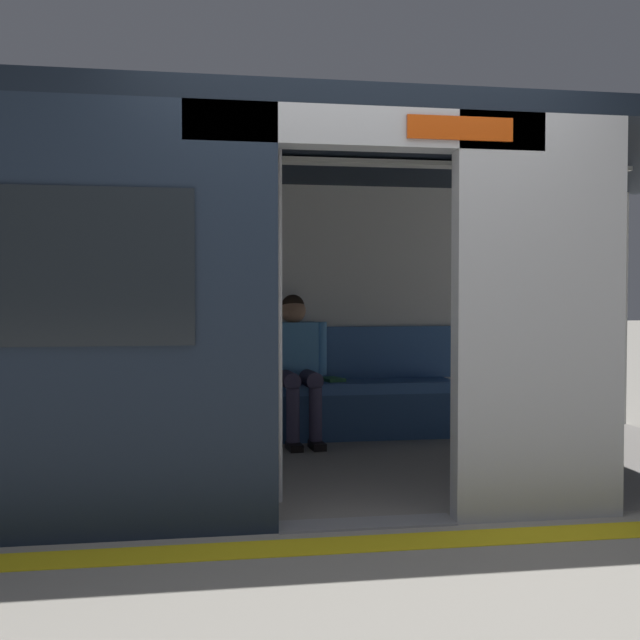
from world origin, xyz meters
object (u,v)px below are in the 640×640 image
at_px(bench_seat, 306,396).
at_px(train_car, 319,249).
at_px(person_seated, 295,357).
at_px(book, 332,379).
at_px(grab_pole_door, 279,318).
at_px(handbag, 245,373).

bearing_deg(bench_seat, train_car, 86.94).
distance_m(train_car, person_seated, 1.31).
bearing_deg(book, grab_pole_door, 53.38).
relative_size(bench_seat, grab_pole_door, 1.19).
bearing_deg(book, person_seated, 4.57).
relative_size(train_car, grab_pole_door, 3.01).
bearing_deg(bench_seat, handbag, -6.90).
bearing_deg(grab_pole_door, train_car, -114.70).
bearing_deg(bench_seat, grab_pole_door, 77.51).
height_order(person_seated, handbag, person_seated).
relative_size(bench_seat, handbag, 9.69).
xyz_separation_m(handbag, grab_pole_door, (-0.09, 1.89, 0.50)).
xyz_separation_m(handbag, book, (-0.73, -0.03, -0.07)).
xyz_separation_m(person_seated, grab_pole_door, (0.31, 1.78, 0.37)).
bearing_deg(train_car, handbag, -68.75).
bearing_deg(book, train_car, 57.74).
distance_m(bench_seat, grab_pole_door, 2.00).
height_order(bench_seat, book, book).
xyz_separation_m(book, grab_pole_door, (0.64, 1.92, 0.57)).
relative_size(train_car, bench_seat, 2.54).
bearing_deg(person_seated, train_car, 92.02).
height_order(train_car, bench_seat, train_car).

